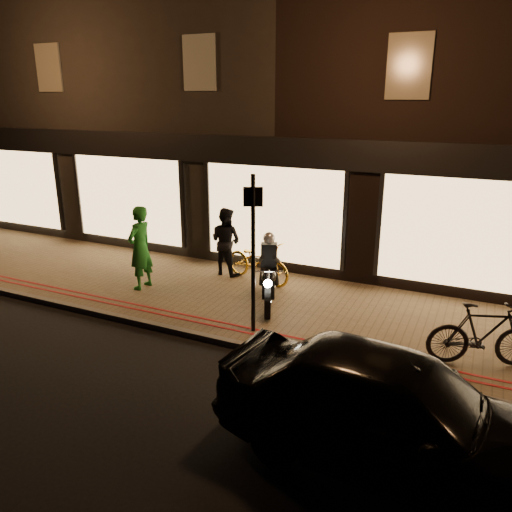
{
  "coord_description": "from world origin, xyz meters",
  "views": [
    {
      "loc": [
        4.8,
        -7.25,
        4.39
      ],
      "look_at": [
        0.4,
        2.11,
        1.1
      ],
      "focal_mm": 35.0,
      "sensor_mm": 36.0,
      "label": 1
    }
  ],
  "objects_px": {
    "motorcycle": "(269,278)",
    "bicycle_gold": "(258,261)",
    "sign_post": "(253,247)",
    "person_green": "(140,248)",
    "parked_car": "(393,410)"
  },
  "relations": [
    {
      "from": "motorcycle",
      "to": "bicycle_gold",
      "type": "xyz_separation_m",
      "value": [
        -0.83,
        1.23,
        -0.12
      ]
    },
    {
      "from": "parked_car",
      "to": "motorcycle",
      "type": "bearing_deg",
      "value": 47.35
    },
    {
      "from": "motorcycle",
      "to": "person_green",
      "type": "relative_size",
      "value": 0.94
    },
    {
      "from": "sign_post",
      "to": "parked_car",
      "type": "bearing_deg",
      "value": -38.48
    },
    {
      "from": "sign_post",
      "to": "person_green",
      "type": "height_order",
      "value": "sign_post"
    },
    {
      "from": "sign_post",
      "to": "bicycle_gold",
      "type": "xyz_separation_m",
      "value": [
        -1.07,
        2.5,
        -1.18
      ]
    },
    {
      "from": "motorcycle",
      "to": "bicycle_gold",
      "type": "bearing_deg",
      "value": 101.55
    },
    {
      "from": "motorcycle",
      "to": "person_green",
      "type": "height_order",
      "value": "person_green"
    },
    {
      "from": "motorcycle",
      "to": "person_green",
      "type": "distance_m",
      "value": 3.13
    },
    {
      "from": "sign_post",
      "to": "bicycle_gold",
      "type": "bearing_deg",
      "value": 113.14
    },
    {
      "from": "parked_car",
      "to": "bicycle_gold",
      "type": "bearing_deg",
      "value": 45.57
    },
    {
      "from": "sign_post",
      "to": "bicycle_gold",
      "type": "relative_size",
      "value": 1.59
    },
    {
      "from": "sign_post",
      "to": "bicycle_gold",
      "type": "height_order",
      "value": "sign_post"
    },
    {
      "from": "person_green",
      "to": "parked_car",
      "type": "distance_m",
      "value": 7.22
    },
    {
      "from": "sign_post",
      "to": "person_green",
      "type": "bearing_deg",
      "value": 164.2
    }
  ]
}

